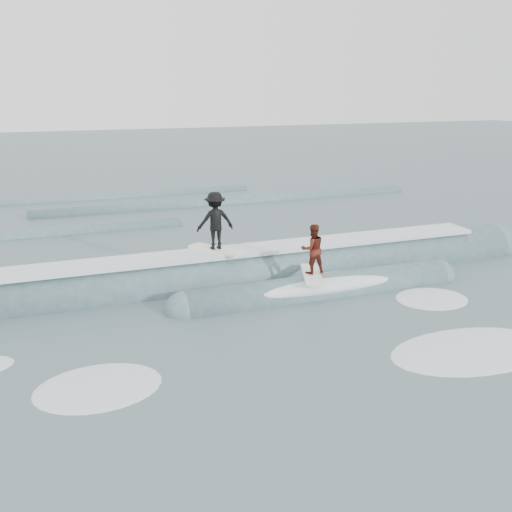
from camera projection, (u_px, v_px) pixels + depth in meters
name	position (u px, v px, depth m)	size (l,w,h in m)	color
ground	(312.00, 338.00, 15.08)	(160.00, 160.00, 0.00)	#3E585B
breaking_wave	(260.00, 280.00, 19.44)	(23.27, 3.81, 2.06)	#3A5E61
surfer_black	(215.00, 222.00, 18.77)	(1.57, 1.97, 2.01)	white
surfer_red	(312.00, 252.00, 17.84)	(1.21, 2.07, 1.68)	white
whitewater	(327.00, 348.00, 14.47)	(15.49, 5.59, 0.10)	white
far_swells	(107.00, 214.00, 29.81)	(37.09, 8.65, 0.80)	#3A5E61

